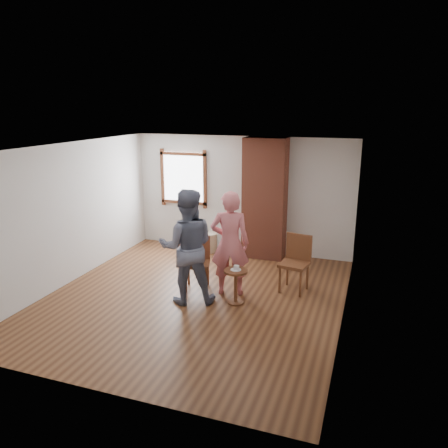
{
  "coord_description": "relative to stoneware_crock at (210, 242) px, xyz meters",
  "views": [
    {
      "loc": [
        2.8,
        -6.45,
        3.27
      ],
      "look_at": [
        0.27,
        0.8,
        1.15
      ],
      "focal_mm": 35.0,
      "sensor_mm": 36.0,
      "label": 1
    }
  ],
  "objects": [
    {
      "name": "man",
      "position": [
        0.59,
        -2.56,
        0.76
      ],
      "size": [
        1.16,
        1.05,
        1.95
      ],
      "primitive_type": "imported",
      "rotation": [
        0.0,
        0.0,
        3.53
      ],
      "color": "#141A37",
      "rests_on": "ground"
    },
    {
      "name": "ground",
      "position": [
        0.64,
        -2.4,
        -0.22
      ],
      "size": [
        5.5,
        5.5,
        0.0
      ],
      "primitive_type": "plane",
      "color": "brown",
      "rests_on": "ground"
    },
    {
      "name": "dark_pot",
      "position": [
        0.46,
        0.0,
        -0.13
      ],
      "size": [
        0.2,
        0.2,
        0.17
      ],
      "primitive_type": "cylinder",
      "rotation": [
        0.0,
        0.0,
        -0.21
      ],
      "color": "black",
      "rests_on": "ground"
    },
    {
      "name": "stoneware_crock",
      "position": [
        0.0,
        0.0,
        0.0
      ],
      "size": [
        0.4,
        0.4,
        0.43
      ],
      "primitive_type": "cylinder",
      "rotation": [
        0.0,
        0.0,
        0.21
      ],
      "color": "#C7B690",
      "rests_on": "ground"
    },
    {
      "name": "room_shell",
      "position": [
        0.58,
        -1.79,
        1.59
      ],
      "size": [
        5.04,
        5.52,
        2.62
      ],
      "color": "silver",
      "rests_on": "ground"
    },
    {
      "name": "dining_chair_left",
      "position": [
        0.51,
        -1.94,
        0.32
      ],
      "size": [
        0.55,
        0.55,
        0.95
      ],
      "rotation": [
        0.0,
        0.0,
        0.28
      ],
      "color": "brown",
      "rests_on": "ground"
    },
    {
      "name": "side_table",
      "position": [
        1.38,
        -2.37,
        0.19
      ],
      "size": [
        0.4,
        0.4,
        0.6
      ],
      "color": "brown",
      "rests_on": "ground"
    },
    {
      "name": "person_pink",
      "position": [
        1.15,
        -2.01,
        0.71
      ],
      "size": [
        0.77,
        0.61,
        1.86
      ],
      "primitive_type": "imported",
      "rotation": [
        0.0,
        0.0,
        3.41
      ],
      "color": "#D76B70",
      "rests_on": "ground"
    },
    {
      "name": "cake_plate",
      "position": [
        1.38,
        -2.37,
        0.39
      ],
      "size": [
        0.18,
        0.18,
        0.01
      ],
      "primitive_type": "cylinder",
      "color": "white",
      "rests_on": "side_table"
    },
    {
      "name": "cake_slice",
      "position": [
        1.39,
        -2.37,
        0.42
      ],
      "size": [
        0.08,
        0.07,
        0.06
      ],
      "primitive_type": "cube",
      "color": "silver",
      "rests_on": "cake_plate"
    },
    {
      "name": "brick_chimney",
      "position": [
        1.24,
        0.1,
        1.08
      ],
      "size": [
        0.9,
        0.5,
        2.6
      ],
      "primitive_type": "cube",
      "color": "#A25039",
      "rests_on": "ground"
    },
    {
      "name": "dining_chair_right",
      "position": [
        2.22,
        -1.46,
        0.35
      ],
      "size": [
        0.55,
        0.55,
        1.02
      ],
      "rotation": [
        0.0,
        0.0,
        -0.17
      ],
      "color": "brown",
      "rests_on": "ground"
    }
  ]
}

